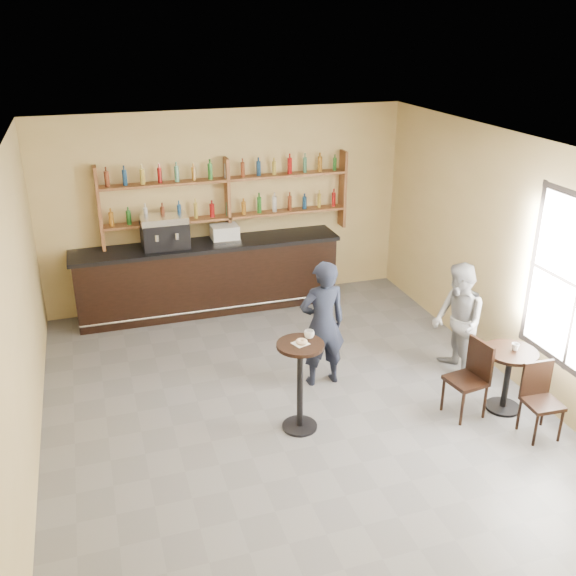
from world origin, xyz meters
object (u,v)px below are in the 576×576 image
object	(u,v)px
pastry_case	(225,233)
man_main	(322,324)
chair_south	(543,403)
bar_counter	(209,277)
espresso_machine	(165,232)
patron_second	(458,322)
pedestal_table	(300,387)
cafe_table	(507,380)
chair_west	(466,380)

from	to	relation	value
pastry_case	man_main	bearing A→B (deg)	-76.63
chair_south	bar_counter	bearing A→B (deg)	125.63
espresso_machine	patron_second	size ratio (longest dim) A/B	0.45
chair_south	patron_second	world-z (taller)	patron_second
espresso_machine	pastry_case	size ratio (longest dim) A/B	1.61
pastry_case	man_main	world-z (taller)	man_main
espresso_machine	pedestal_table	size ratio (longest dim) A/B	0.64
espresso_machine	patron_second	xyz separation A→B (m)	(3.38, -3.10, -0.62)
cafe_table	patron_second	xyz separation A→B (m)	(-0.17, 0.92, 0.39)
pedestal_table	patron_second	bearing A→B (deg)	12.56
espresso_machine	chair_west	size ratio (longest dim) A/B	0.74
cafe_table	chair_south	distance (m)	0.60
chair_south	patron_second	distance (m)	1.58
chair_west	pastry_case	bearing A→B (deg)	-161.30
espresso_machine	chair_south	distance (m)	5.94
pastry_case	chair_south	xyz separation A→B (m)	(2.65, -4.62, -0.85)
chair_south	patron_second	bearing A→B (deg)	101.35
cafe_table	patron_second	size ratio (longest dim) A/B	0.51
pedestal_table	man_main	world-z (taller)	man_main
pastry_case	patron_second	bearing A→B (deg)	-52.15
bar_counter	espresso_machine	world-z (taller)	espresso_machine
pastry_case	pedestal_table	bearing A→B (deg)	-89.37
bar_counter	pastry_case	xyz separation A→B (m)	(0.29, 0.00, 0.71)
bar_counter	espresso_machine	xyz separation A→B (m)	(-0.66, 0.00, 0.84)
chair_west	bar_counter	bearing A→B (deg)	-158.05
espresso_machine	pastry_case	world-z (taller)	espresso_machine
espresso_machine	cafe_table	size ratio (longest dim) A/B	0.88
patron_second	chair_west	bearing A→B (deg)	-14.12
espresso_machine	man_main	world-z (taller)	man_main
pedestal_table	chair_west	bearing A→B (deg)	-9.68
pedestal_table	patron_second	xyz separation A→B (m)	(2.38, 0.53, 0.24)
man_main	cafe_table	xyz separation A→B (m)	(1.94, -1.29, -0.45)
espresso_machine	chair_west	distance (m)	5.07
pastry_case	chair_south	world-z (taller)	pastry_case
man_main	patron_second	xyz separation A→B (m)	(1.77, -0.37, -0.06)
cafe_table	chair_west	size ratio (longest dim) A/B	0.85
pedestal_table	chair_west	distance (m)	2.03
bar_counter	man_main	size ratio (longest dim) A/B	2.50
bar_counter	pedestal_table	size ratio (longest dim) A/B	3.83
cafe_table	chair_south	size ratio (longest dim) A/B	0.92
bar_counter	chair_south	size ratio (longest dim) A/B	4.85
pedestal_table	chair_west	xyz separation A→B (m)	(2.00, -0.34, -0.08)
bar_counter	cafe_table	xyz separation A→B (m)	(2.89, -4.02, -0.18)
pastry_case	patron_second	size ratio (longest dim) A/B	0.28
pastry_case	chair_south	bearing A→B (deg)	-60.40
cafe_table	man_main	bearing A→B (deg)	146.39
bar_counter	chair_south	xyz separation A→B (m)	(2.94, -4.62, -0.14)
pedestal_table	chair_south	world-z (taller)	pedestal_table
bar_counter	pedestal_table	bearing A→B (deg)	-84.55
pedestal_table	cafe_table	xyz separation A→B (m)	(2.55, -0.39, -0.16)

